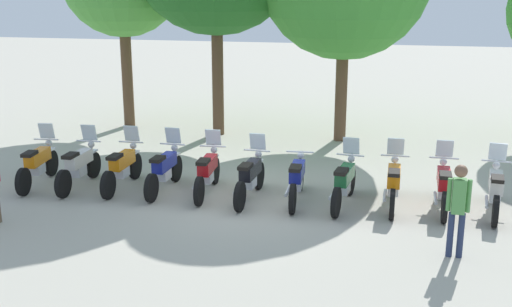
% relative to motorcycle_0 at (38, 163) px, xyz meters
% --- Properties ---
extents(ground_plane, '(80.00, 80.00, 0.00)m').
position_rel_motorcycle_0_xyz_m(ground_plane, '(5.15, 0.18, -0.52)').
color(ground_plane, '#ADA899').
extents(motorcycle_0, '(0.62, 2.18, 1.37)m').
position_rel_motorcycle_0_xyz_m(motorcycle_0, '(0.00, 0.00, 0.00)').
color(motorcycle_0, black).
rests_on(motorcycle_0, ground_plane).
extents(motorcycle_1, '(0.62, 2.19, 1.37)m').
position_rel_motorcycle_0_xyz_m(motorcycle_1, '(1.03, 0.08, 0.00)').
color(motorcycle_1, black).
rests_on(motorcycle_1, ground_plane).
extents(motorcycle_2, '(0.62, 2.19, 1.37)m').
position_rel_motorcycle_0_xyz_m(motorcycle_2, '(2.06, 0.22, 0.00)').
color(motorcycle_2, black).
rests_on(motorcycle_2, ground_plane).
extents(motorcycle_3, '(0.62, 2.19, 1.37)m').
position_rel_motorcycle_0_xyz_m(motorcycle_3, '(3.09, 0.25, 0.00)').
color(motorcycle_3, black).
rests_on(motorcycle_3, ground_plane).
extents(motorcycle_4, '(0.62, 2.19, 1.37)m').
position_rel_motorcycle_0_xyz_m(motorcycle_4, '(4.12, 0.28, 0.00)').
color(motorcycle_4, black).
rests_on(motorcycle_4, ground_plane).
extents(motorcycle_5, '(0.62, 2.19, 1.37)m').
position_rel_motorcycle_0_xyz_m(motorcycle_5, '(5.15, 0.14, 0.00)').
color(motorcycle_5, black).
rests_on(motorcycle_5, ground_plane).
extents(motorcycle_6, '(0.62, 2.19, 0.99)m').
position_rel_motorcycle_0_xyz_m(motorcycle_6, '(6.18, 0.23, -0.01)').
color(motorcycle_6, black).
rests_on(motorcycle_6, ground_plane).
extents(motorcycle_7, '(0.64, 2.19, 1.37)m').
position_rel_motorcycle_0_xyz_m(motorcycle_7, '(7.21, 0.22, 0.00)').
color(motorcycle_7, black).
rests_on(motorcycle_7, ground_plane).
extents(motorcycle_8, '(0.62, 2.19, 1.37)m').
position_rel_motorcycle_0_xyz_m(motorcycle_8, '(8.24, 0.39, 0.00)').
color(motorcycle_8, black).
rests_on(motorcycle_8, ground_plane).
extents(motorcycle_9, '(0.62, 2.19, 1.37)m').
position_rel_motorcycle_0_xyz_m(motorcycle_9, '(9.27, 0.44, 0.00)').
color(motorcycle_9, black).
rests_on(motorcycle_9, ground_plane).
extents(motorcycle_10, '(0.63, 2.19, 1.37)m').
position_rel_motorcycle_0_xyz_m(motorcycle_10, '(10.30, 0.43, 0.00)').
color(motorcycle_10, black).
rests_on(motorcycle_10, ground_plane).
extents(person_0, '(0.40, 0.22, 1.67)m').
position_rel_motorcycle_0_xyz_m(person_0, '(9.34, -2.03, 0.46)').
color(person_0, '#232D4C').
rests_on(person_0, ground_plane).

